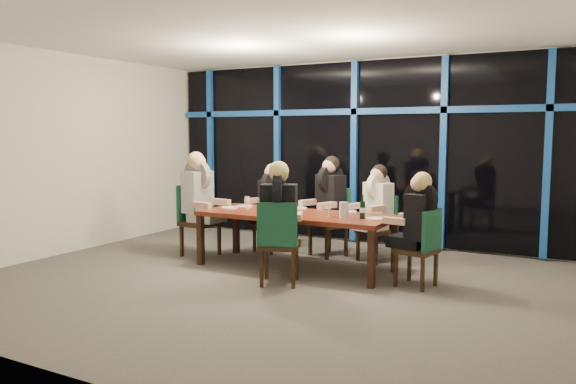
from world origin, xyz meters
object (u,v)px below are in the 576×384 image
chair_end_left (196,216)px  chair_far_mid (333,218)px  chair_near_mid (278,239)px  diner_far_left (270,195)px  chair_far_left (274,218)px  wine_bottle (362,209)px  diner_far_mid (329,191)px  chair_far_right (380,224)px  diner_far_right (376,199)px  diner_end_right (417,212)px  chair_end_right (423,244)px  diner_near_mid (279,204)px  dining_table (295,218)px  water_pitcher (344,210)px  diner_end_left (200,189)px

chair_end_left → chair_far_mid: bearing=-57.1°
chair_near_mid → diner_far_left: bearing=-78.4°
chair_far_left → wine_bottle: bearing=-14.5°
diner_far_mid → chair_far_right: bearing=29.8°
chair_end_left → diner_far_right: diner_far_right is taller
chair_end_left → chair_far_left: bearing=-42.5°
chair_far_right → wine_bottle: wine_bottle is taller
chair_near_mid → diner_end_right: 1.66m
chair_end_right → diner_end_right: bearing=-90.0°
diner_far_right → diner_near_mid: 1.81m
dining_table → diner_far_mid: bearing=85.5°
chair_near_mid → diner_end_right: (1.45, 0.75, 0.32)m
diner_end_right → water_pitcher: bearing=-79.6°
chair_far_right → diner_near_mid: bearing=-86.7°
diner_end_left → diner_end_right: 3.29m
diner_near_mid → diner_end_right: bearing=-177.1°
chair_near_mid → wine_bottle: size_ratio=3.37×
chair_far_mid → water_pitcher: 1.30m
chair_far_left → chair_end_left: chair_end_left is taller
chair_end_right → diner_far_left: diner_far_left is taller
chair_near_mid → diner_end_right: size_ratio=1.12×
chair_near_mid → chair_end_left: bearing=-46.5°
diner_far_left → chair_far_left: bearing=90.0°
chair_far_right → wine_bottle: (0.13, -1.03, 0.34)m
chair_far_right → diner_end_left: size_ratio=0.92×
chair_far_mid → diner_near_mid: size_ratio=1.02×
chair_far_left → diner_near_mid: 1.97m
chair_far_right → diner_end_left: (-2.44, -0.96, 0.48)m
dining_table → diner_far_right: diner_far_right is taller
diner_end_right → wine_bottle: bearing=-84.6°
chair_far_right → wine_bottle: 1.10m
dining_table → chair_end_left: (-1.69, 0.04, -0.10)m
chair_far_right → chair_end_left: chair_end_left is taller
diner_end_right → chair_far_right: bearing=-131.5°
diner_far_mid → diner_far_right: 0.74m
diner_far_left → water_pitcher: diner_far_left is taller
diner_far_right → diner_end_left: size_ratio=0.89×
chair_near_mid → diner_end_right: diner_end_right is taller
chair_end_left → diner_far_left: bearing=-44.8°
water_pitcher → diner_far_left: bearing=146.1°
diner_end_right → chair_far_mid: bearing=-114.0°
chair_end_left → chair_end_right: chair_end_left is taller
diner_far_left → diner_near_mid: 1.86m
chair_far_left → diner_end_right: diner_end_right is taller
diner_far_right → diner_end_right: diner_far_right is taller
chair_near_mid → diner_far_mid: size_ratio=1.03×
chair_far_left → chair_end_right: (2.57, -0.97, 0.01)m
diner_end_right → diner_near_mid: 1.62m
diner_far_left → chair_far_mid: bearing=25.6°
diner_far_right → diner_near_mid: diner_near_mid is taller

